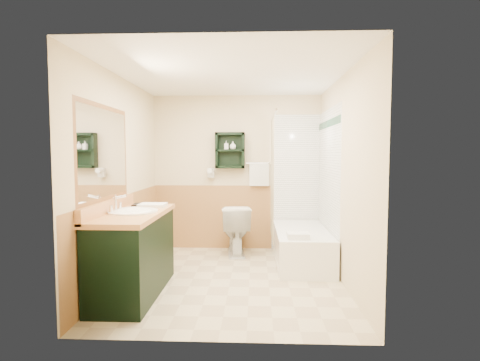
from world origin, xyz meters
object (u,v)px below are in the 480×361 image
Objects in this scene: wall_shelf at (230,150)px; hair_dryer at (211,173)px; bathtub at (301,246)px; soap_bottle_a at (226,147)px; toilet at (236,230)px; vanity_book at (133,196)px; vanity at (134,253)px; soap_bottle_b at (233,146)px.

wall_shelf is 2.29× the size of hair_dryer.
soap_bottle_a reaches higher than bathtub.
toilet is 3.29× the size of vanity_book.
vanity is 0.76m from vanity_book.
soap_bottle_b is at bearing 63.81° from vanity.
soap_bottle_b reaches higher than soap_bottle_a.
vanity_book is at bearing -125.25° from soap_bottle_a.
soap_bottle_b is (1.10, 1.42, 0.62)m from vanity_book.
vanity_book is at bearing -117.70° from hair_dryer.
wall_shelf is 0.74× the size of toilet.
vanity_book is (-0.17, 0.49, 0.55)m from vanity.
vanity is (-0.89, -1.91, -1.11)m from wall_shelf.
soap_bottle_a is at bearing -175.10° from wall_shelf.
hair_dryer is 0.54m from soap_bottle_b.
hair_dryer reaches higher than toilet.
vanity_book is (-1.06, -1.42, -0.56)m from wall_shelf.
soap_bottle_b is (0.04, -0.01, 0.06)m from wall_shelf.
soap_bottle_a is at bearing 66.34° from vanity.
vanity reaches higher than bathtub.
hair_dryer is 1.06× the size of vanity_book.
vanity is (-0.59, -1.94, -0.76)m from hair_dryer.
toilet is at bearing -77.95° from soap_bottle_b.
bathtub is 1.83m from soap_bottle_b.
toilet is at bearing -58.38° from soap_bottle_a.
soap_bottle_a is 0.10m from soap_bottle_b.
wall_shelf is at bearing 45.81° from vanity_book.
vanity_book is at bearing 108.52° from vanity.
toilet is 1.26m from soap_bottle_a.
bathtub is at bearing 32.41° from vanity.
wall_shelf is 4.17× the size of soap_bottle_a.
bathtub is at bearing -34.18° from wall_shelf.
wall_shelf is 1.81m from bathtub.
hair_dryer is 1.82× the size of soap_bottle_a.
bathtub is (1.33, -0.72, -0.97)m from hair_dryer.
hair_dryer is at bearing -41.76° from toilet.
toilet is (0.99, 1.65, -0.07)m from vanity.
wall_shelf is 0.40× the size of vanity.
hair_dryer is 0.16× the size of bathtub.
vanity_book is at bearing 38.89° from toilet.
bathtub is at bearing 11.71° from vanity_book.
wall_shelf reaches higher than vanity.
soap_bottle_b is at bearing 144.83° from bathtub.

